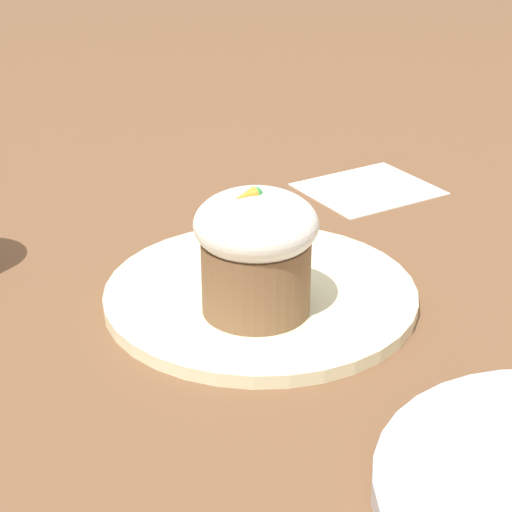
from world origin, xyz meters
name	(u,v)px	position (x,y,z in m)	size (l,w,h in m)	color
ground_plane	(261,300)	(0.00, 0.00, 0.00)	(4.00, 4.00, 0.00)	brown
dessert_plate	(261,294)	(0.00, 0.00, 0.01)	(0.24, 0.24, 0.01)	beige
carrot_cake	(256,249)	(0.02, 0.03, 0.06)	(0.09, 0.09, 0.10)	brown
spoon	(250,277)	(0.00, -0.01, 0.01)	(0.04, 0.12, 0.01)	silver
paper_napkin	(368,188)	(-0.21, -0.14, 0.00)	(0.12, 0.11, 0.00)	white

